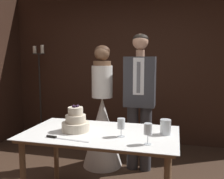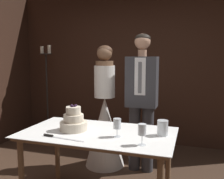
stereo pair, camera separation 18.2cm
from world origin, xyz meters
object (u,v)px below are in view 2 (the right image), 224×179
at_px(hurricane_candle, 163,128).
at_px(bride, 105,122).
at_px(cake_table, 98,140).
at_px(wine_glass_near, 142,130).
at_px(cake_knife, 56,137).
at_px(wine_glass_middle, 117,125).
at_px(tiered_cake, 74,121).
at_px(groom, 142,96).
at_px(candle_stand, 47,96).

relative_size(hurricane_candle, bride, 0.09).
height_order(cake_table, hurricane_candle, hurricane_candle).
bearing_deg(wine_glass_near, cake_knife, -176.35).
bearing_deg(cake_table, wine_glass_middle, -19.96).
relative_size(wine_glass_near, wine_glass_middle, 1.05).
bearing_deg(tiered_cake, wine_glass_near, -16.06).
bearing_deg(cake_knife, groom, 70.37).
xyz_separation_m(cake_table, wine_glass_near, (0.49, -0.23, 0.21)).
bearing_deg(cake_table, hurricane_candle, 8.09).
distance_m(cake_table, tiered_cake, 0.31).
bearing_deg(wine_glass_near, groom, 101.65).
relative_size(groom, candle_stand, 1.05).
xyz_separation_m(bride, candle_stand, (-1.39, 0.76, 0.20)).
height_order(wine_glass_near, wine_glass_middle, wine_glass_near).
bearing_deg(wine_glass_middle, hurricane_candle, 23.29).
xyz_separation_m(hurricane_candle, bride, (-0.88, 0.82, -0.22)).
relative_size(cake_table, bride, 0.91).
bearing_deg(candle_stand, cake_table, -45.49).
height_order(cake_table, tiered_cake, tiered_cake).
bearing_deg(bride, groom, -0.06).
height_order(tiered_cake, groom, groom).
height_order(cake_knife, groom, groom).
distance_m(wine_glass_near, bride, 1.39).
distance_m(wine_glass_near, groom, 1.17).
bearing_deg(candle_stand, groom, -21.84).
distance_m(tiered_cake, wine_glass_near, 0.78).
height_order(cake_knife, wine_glass_middle, wine_glass_middle).
bearing_deg(groom, wine_glass_near, -78.35).
xyz_separation_m(cake_table, wine_glass_middle, (0.23, -0.08, 0.20)).
xyz_separation_m(cake_table, candle_stand, (-1.64, 1.67, 0.13)).
xyz_separation_m(cake_knife, wine_glass_near, (0.80, 0.05, 0.12)).
relative_size(wine_glass_near, groom, 0.10).
height_order(tiered_cake, bride, bride).
bearing_deg(cake_knife, bride, 93.10).
height_order(cake_knife, hurricane_candle, hurricane_candle).
relative_size(wine_glass_middle, hurricane_candle, 1.19).
distance_m(bride, candle_stand, 1.60).
xyz_separation_m(tiered_cake, wine_glass_near, (0.75, -0.21, 0.04)).
xyz_separation_m(tiered_cake, wine_glass_middle, (0.48, -0.07, 0.03)).
xyz_separation_m(wine_glass_near, groom, (-0.24, 1.14, 0.11)).
bearing_deg(wine_glass_near, bride, 123.12).
bearing_deg(bride, wine_glass_near, -56.88).
xyz_separation_m(cake_knife, wine_glass_middle, (0.53, 0.20, 0.11)).
relative_size(cake_knife, candle_stand, 0.25).
bearing_deg(hurricane_candle, bride, 136.85).
bearing_deg(candle_stand, bride, -28.70).
xyz_separation_m(cake_knife, hurricane_candle, (0.93, 0.37, 0.06)).
xyz_separation_m(wine_glass_near, candle_stand, (-2.14, 1.90, -0.08)).
bearing_deg(bride, cake_table, -74.39).
bearing_deg(cake_knife, hurricane_candle, 27.27).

